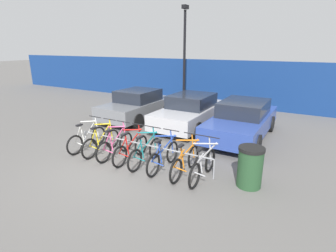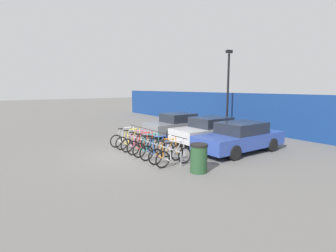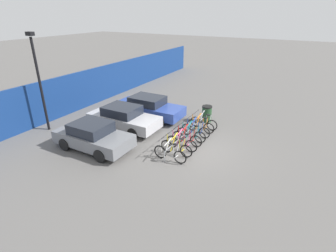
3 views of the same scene
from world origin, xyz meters
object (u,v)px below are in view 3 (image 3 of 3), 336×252
Objects in this scene: bicycle_yellow at (176,148)px; bicycle_silver at (204,123)px; bicycle_teal at (191,134)px; lamp_post at (39,78)px; bicycle_blue at (196,130)px; car_blue at (149,107)px; bicycle_white at (170,154)px; bicycle_pink at (182,143)px; bike_rack at (186,134)px; bicycle_red at (187,138)px; bicycle_orange at (200,126)px; car_grey at (93,136)px; trash_bin at (207,114)px; car_silver at (124,118)px.

bicycle_yellow is 3.53m from bicycle_silver.
bicycle_teal is 0.31× the size of lamp_post.
car_blue is (1.19, 3.85, 0.31)m from bicycle_blue.
bicycle_white is at bearing 176.44° from bicycle_blue.
car_blue is at bearing 50.88° from bicycle_pink.
lamp_post is (-4.54, 7.97, 2.71)m from bicycle_silver.
bicycle_pink is 2.95m from bicycle_silver.
bike_rack is 2.76× the size of bicycle_teal.
car_blue is (2.33, 3.85, 0.31)m from bicycle_red.
bicycle_orange is 1.00× the size of bicycle_silver.
lamp_post is at bearing 109.22° from bicycle_blue.
bicycle_orange is 5.98m from car_grey.
bicycle_silver is 6.37m from car_grey.
bicycle_pink and bicycle_blue have the same top height.
bicycle_blue is at bearing -173.84° from trash_bin.
bicycle_blue reaches higher than bike_rack.
bicycle_white is 1.00× the size of bicycle_silver.
bicycle_silver is at bearing -167.50° from trash_bin.
bicycle_white and bicycle_blue have the same top height.
bike_rack is at bearing 0.65° from bicycle_white.
bicycle_pink is 1.76m from bicycle_blue.
car_grey is (-2.90, 3.81, 0.19)m from bike_rack.
bicycle_pink is 1.00× the size of bicycle_blue.
bicycle_orange is 3.89m from car_blue.
bicycle_white is at bearing 177.13° from bicycle_silver.
bicycle_yellow is 1.00× the size of bicycle_teal.
bicycle_blue is (1.76, 0.00, 0.00)m from bicycle_pink.
trash_bin is at bearing -72.40° from car_blue.
bicycle_blue is 4.04m from car_blue.
car_grey is 7.15m from trash_bin.
bicycle_white is 4.55m from car_silver.
bike_rack is at bearing 173.04° from bicycle_orange.
car_silver is (0.66, 4.13, 0.31)m from bicycle_pink.
bicycle_pink is at bearing -177.01° from bicycle_teal.
bicycle_white is 0.40× the size of car_silver.
bicycle_yellow is 4.32m from car_silver.
bicycle_teal is at bearing -114.99° from car_blue.
bicycle_yellow is 1.00× the size of bicycle_blue.
bicycle_silver is 0.38× the size of car_blue.
bicycle_blue is 0.40× the size of car_silver.
bicycle_orange is 0.40× the size of car_silver.
bicycle_yellow is 0.40× the size of car_silver.
bicycle_silver is at bearing -89.90° from car_blue.
car_blue reaches higher than bicycle_red.
bicycle_white is 1.00× the size of bicycle_yellow.
car_grey is 3.89× the size of trash_bin.
bike_rack is at bearing 8.05° from bicycle_pink.
bicycle_silver is at bearing -38.48° from car_grey.
bicycle_orange reaches higher than bike_rack.
bicycle_teal is 0.43× the size of car_grey.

